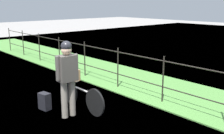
% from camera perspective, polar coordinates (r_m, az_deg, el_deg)
% --- Properties ---
extents(ground_plane, '(60.00, 60.00, 0.00)m').
position_cam_1_polar(ground_plane, '(6.03, -9.19, -10.56)').
color(ground_plane, '#9E9993').
extents(grass_strip, '(27.00, 2.40, 0.03)m').
position_cam_1_polar(grass_strip, '(7.95, 9.63, -4.40)').
color(grass_strip, '#569342').
rests_on(grass_strip, ground).
extents(iron_fence, '(18.04, 0.04, 1.19)m').
position_cam_1_polar(iron_fence, '(7.17, 5.73, -0.70)').
color(iron_fence, '#28231E').
rests_on(iron_fence, ground).
extents(bicycle_main, '(1.66, 0.16, 0.63)m').
position_cam_1_polar(bicycle_main, '(6.31, -6.67, -6.07)').
color(bicycle_main, black).
rests_on(bicycle_main, ground).
extents(wooden_crate, '(0.36, 0.28, 0.27)m').
position_cam_1_polar(wooden_crate, '(6.49, -8.68, -1.65)').
color(wooden_crate, '#A87F51').
rests_on(wooden_crate, bicycle_main).
extents(terrier_dog, '(0.32, 0.14, 0.18)m').
position_cam_1_polar(terrier_dog, '(6.42, -8.62, 0.12)').
color(terrier_dog, tan).
rests_on(terrier_dog, wooden_crate).
extents(cyclist_person, '(0.26, 0.54, 1.68)m').
position_cam_1_polar(cyclist_person, '(5.75, -9.58, -1.17)').
color(cyclist_person, gray).
rests_on(cyclist_person, ground).
extents(backpack_on_paving, '(0.31, 0.22, 0.40)m').
position_cam_1_polar(backpack_on_paving, '(6.48, -14.26, -7.13)').
color(backpack_on_paving, black).
rests_on(backpack_on_paving, ground).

